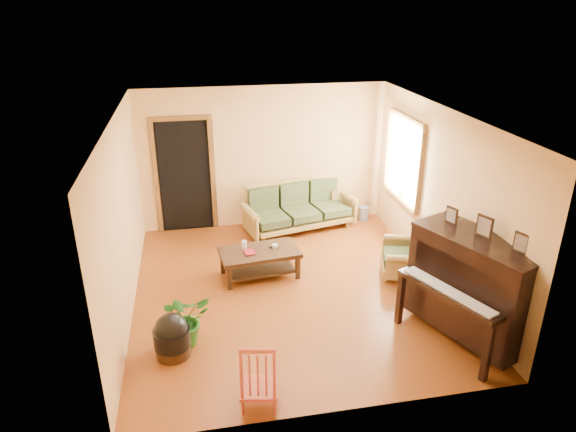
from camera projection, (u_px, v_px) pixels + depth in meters
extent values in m
plane|color=#612A0C|center=(290.00, 289.00, 7.65)|extent=(5.00, 5.00, 0.00)
cube|color=black|center=(185.00, 177.00, 9.23)|extent=(1.08, 0.16, 2.05)
cube|color=white|center=(404.00, 159.00, 8.61)|extent=(0.12, 1.36, 1.46)
cube|color=olive|center=(300.00, 207.00, 9.45)|extent=(2.19, 1.31, 0.88)
cube|color=black|center=(260.00, 263.00, 7.93)|extent=(1.27, 0.79, 0.43)
cube|color=olive|center=(403.00, 252.00, 7.90)|extent=(0.92, 0.95, 0.77)
cube|color=black|center=(472.00, 288.00, 6.34)|extent=(1.46, 1.80, 1.39)
cylinder|color=black|center=(172.00, 340.00, 6.17)|extent=(0.56, 0.56, 0.42)
cube|color=#9A301C|center=(259.00, 372.00, 5.34)|extent=(0.46, 0.49, 0.84)
cube|color=gold|center=(343.00, 204.00, 9.96)|extent=(0.45, 0.14, 0.60)
cylinder|color=#344B9C|center=(363.00, 213.00, 9.97)|extent=(0.27, 0.27, 0.27)
imported|color=#1D5F1B|center=(184.00, 320.00, 6.32)|extent=(0.79, 0.75, 0.70)
imported|color=maroon|center=(245.00, 253.00, 7.75)|extent=(0.18, 0.23, 0.02)
cylinder|color=silver|center=(244.00, 245.00, 7.89)|extent=(0.09, 0.09, 0.13)
cylinder|color=white|center=(275.00, 246.00, 7.92)|extent=(0.10, 0.10, 0.06)
cube|color=black|center=(274.00, 247.00, 7.93)|extent=(0.15, 0.09, 0.01)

